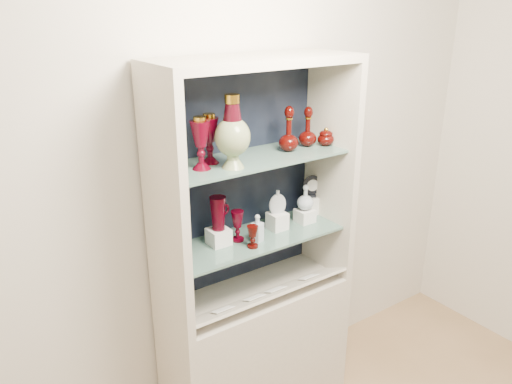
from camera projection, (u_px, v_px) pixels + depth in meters
wall_back at (232, 161)px, 2.55m from camera, size 3.50×0.02×2.80m
cabinet_base at (256, 349)px, 2.74m from camera, size 1.00×0.40×0.75m
cabinet_back_panel at (235, 177)px, 2.56m from camera, size 0.98×0.02×1.15m
cabinet_side_left at (165, 209)px, 2.15m from camera, size 0.04×0.40×1.15m
cabinet_side_right at (330, 170)px, 2.67m from camera, size 0.04×0.40×1.15m
cabinet_top_cap at (256, 61)px, 2.20m from camera, size 1.00×0.40×0.04m
shelf_lower at (254, 238)px, 2.52m from camera, size 0.92×0.34×0.01m
shelf_upper at (254, 159)px, 2.38m from camera, size 0.92×0.34×0.01m
label_ledge at (268, 295)px, 2.52m from camera, size 0.92×0.17×0.09m
label_card_0 at (223, 309)px, 2.37m from camera, size 0.10×0.06×0.03m
label_card_1 at (308, 277)px, 2.65m from camera, size 0.10×0.06×0.03m
label_card_2 at (275, 289)px, 2.53m from camera, size 0.10×0.06×0.03m
label_card_3 at (254, 297)px, 2.46m from camera, size 0.10×0.06×0.03m
pedestal_lamp_left at (210, 139)px, 2.25m from camera, size 0.11×0.11×0.23m
pedestal_lamp_right at (201, 143)px, 2.17m from camera, size 0.11×0.11×0.23m
enamel_urn at (233, 132)px, 2.17m from camera, size 0.18×0.18×0.33m
ruby_decanter_a at (289, 126)px, 2.43m from camera, size 0.12×0.12×0.25m
ruby_decanter_b at (308, 125)px, 2.53m from camera, size 0.12×0.12×0.22m
lidded_bowl at (326, 136)px, 2.56m from camera, size 0.10×0.10×0.10m
cobalt_goblet at (176, 247)px, 2.24m from camera, size 0.08×0.08×0.17m
ruby_goblet_tall at (237, 226)px, 2.46m from camera, size 0.08×0.08×0.16m
ruby_goblet_small at (253, 237)px, 2.40m from camera, size 0.07×0.07×0.11m
riser_ruby_pitcher at (219, 237)px, 2.43m from camera, size 0.10×0.10×0.08m
ruby_pitcher at (218, 213)px, 2.39m from camera, size 0.13×0.10×0.17m
clear_square_bottle at (257, 228)px, 2.45m from camera, size 0.06×0.06×0.14m
riser_flat_flask at (277, 221)px, 2.60m from camera, size 0.09×0.09×0.09m
flat_flask at (278, 201)px, 2.56m from camera, size 0.10×0.06×0.13m
riser_clear_round_decanter at (305, 216)px, 2.69m from camera, size 0.09×0.09×0.07m
clear_round_decanter at (305, 198)px, 2.65m from camera, size 0.11×0.11×0.13m
riser_cameo_medallion at (312, 205)px, 2.79m from camera, size 0.08×0.08×0.10m
cameo_medallion at (312, 186)px, 2.75m from camera, size 0.12×0.08×0.13m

